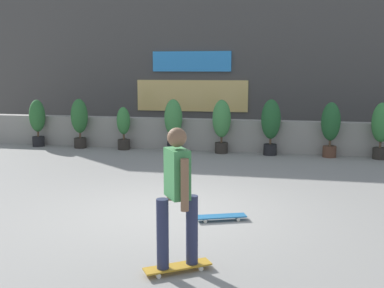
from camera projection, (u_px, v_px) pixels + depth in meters
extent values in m
plane|color=gray|center=(173.00, 212.00, 7.70)|extent=(48.00, 48.00, 0.00)
cube|color=gray|center=(224.00, 135.00, 13.42)|extent=(18.00, 0.40, 0.90)
cube|color=#4C4947|center=(241.00, 44.00, 16.83)|extent=(20.00, 2.00, 6.50)
cube|color=#3399F2|center=(192.00, 61.00, 16.26)|extent=(2.80, 0.08, 0.70)
cube|color=#F2CC72|center=(192.00, 96.00, 16.46)|extent=(4.00, 0.06, 1.10)
cylinder|color=black|center=(39.00, 141.00, 14.19)|extent=(0.36, 0.36, 0.30)
cylinder|color=brown|center=(38.00, 134.00, 14.16)|extent=(0.06, 0.06, 0.15)
ellipsoid|color=#2D6B33|center=(37.00, 116.00, 14.07)|extent=(0.48, 0.48, 0.97)
cylinder|color=#2D2823|center=(80.00, 143.00, 13.91)|extent=(0.36, 0.36, 0.30)
cylinder|color=brown|center=(80.00, 135.00, 13.87)|extent=(0.06, 0.06, 0.15)
ellipsoid|color=#2D6B33|center=(79.00, 116.00, 13.78)|extent=(0.50, 0.50, 1.02)
cylinder|color=#2D2823|center=(124.00, 144.00, 13.63)|extent=(0.36, 0.36, 0.30)
cylinder|color=brown|center=(124.00, 137.00, 13.59)|extent=(0.06, 0.06, 0.15)
ellipsoid|color=#387F3D|center=(123.00, 121.00, 13.51)|extent=(0.39, 0.39, 0.80)
cylinder|color=black|center=(174.00, 146.00, 13.32)|extent=(0.36, 0.36, 0.30)
cylinder|color=brown|center=(173.00, 138.00, 13.28)|extent=(0.06, 0.06, 0.15)
ellipsoid|color=#428C47|center=(173.00, 118.00, 13.19)|extent=(0.51, 0.51, 1.05)
cylinder|color=#2D2823|center=(221.00, 148.00, 13.03)|extent=(0.36, 0.36, 0.30)
cylinder|color=brown|center=(221.00, 140.00, 13.00)|extent=(0.06, 0.06, 0.15)
ellipsoid|color=#428C47|center=(222.00, 119.00, 12.90)|extent=(0.51, 0.51, 1.05)
cylinder|color=black|center=(270.00, 150.00, 12.76)|extent=(0.36, 0.36, 0.30)
cylinder|color=brown|center=(270.00, 141.00, 12.72)|extent=(0.06, 0.06, 0.15)
ellipsoid|color=#235B2D|center=(271.00, 119.00, 12.62)|extent=(0.53, 0.53, 1.08)
cylinder|color=brown|center=(329.00, 152.00, 12.44)|extent=(0.36, 0.36, 0.30)
cylinder|color=brown|center=(330.00, 143.00, 12.40)|extent=(0.06, 0.06, 0.15)
ellipsoid|color=#235B2D|center=(331.00, 122.00, 12.31)|extent=(0.50, 0.50, 1.02)
cylinder|color=#2D2823|center=(380.00, 153.00, 12.18)|extent=(0.36, 0.36, 0.30)
cylinder|color=brown|center=(380.00, 145.00, 12.14)|extent=(0.06, 0.06, 0.15)
ellipsoid|color=#387F3D|center=(382.00, 122.00, 12.04)|extent=(0.51, 0.51, 1.03)
cube|color=#BF8C26|center=(178.00, 266.00, 5.40)|extent=(0.77, 0.61, 0.02)
cylinder|color=silver|center=(196.00, 263.00, 5.58)|extent=(0.06, 0.06, 0.06)
cylinder|color=silver|center=(201.00, 269.00, 5.43)|extent=(0.06, 0.06, 0.06)
cylinder|color=silver|center=(154.00, 270.00, 5.39)|extent=(0.06, 0.06, 0.06)
cylinder|color=silver|center=(159.00, 276.00, 5.24)|extent=(0.06, 0.06, 0.06)
cylinder|color=#282D4C|center=(192.00, 230.00, 5.40)|extent=(0.14, 0.14, 0.82)
cylinder|color=#282D4C|center=(163.00, 234.00, 5.27)|extent=(0.14, 0.14, 0.82)
cube|color=#3F8C4C|center=(177.00, 173.00, 5.23)|extent=(0.37, 0.41, 0.56)
sphere|color=brown|center=(177.00, 137.00, 5.16)|extent=(0.22, 0.22, 0.22)
cylinder|color=brown|center=(170.00, 176.00, 5.46)|extent=(0.09, 0.09, 0.58)
cylinder|color=brown|center=(185.00, 185.00, 5.03)|extent=(0.09, 0.09, 0.58)
cube|color=#266699|center=(221.00, 216.00, 7.24)|extent=(0.82, 0.48, 0.02)
cylinder|color=silver|center=(205.00, 221.00, 7.13)|extent=(0.06, 0.05, 0.06)
cylinder|color=silver|center=(203.00, 218.00, 7.29)|extent=(0.06, 0.05, 0.06)
cylinder|color=silver|center=(238.00, 219.00, 7.21)|extent=(0.06, 0.05, 0.06)
cylinder|color=silver|center=(236.00, 216.00, 7.37)|extent=(0.06, 0.05, 0.06)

